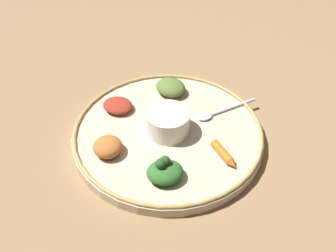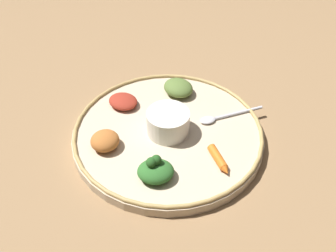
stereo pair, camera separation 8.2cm
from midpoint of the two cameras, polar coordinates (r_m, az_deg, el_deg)
name	(u,v)px [view 1 (the left image)]	position (r m, az deg, el deg)	size (l,w,h in m)	color
ground_plane	(168,139)	(0.84, -2.77, -1.96)	(2.40, 2.40, 0.00)	olive
platter	(168,135)	(0.83, -2.80, -1.43)	(0.40, 0.40, 0.02)	#C6B293
platter_rim	(168,130)	(0.82, -2.83, -0.74)	(0.39, 0.39, 0.01)	tan
center_bowl	(168,122)	(0.81, -2.89, 0.48)	(0.09, 0.09, 0.05)	silver
spoon	(218,112)	(0.87, 4.48, 1.87)	(0.05, 0.15, 0.01)	silver
greens_pile	(165,171)	(0.73, -3.72, -6.65)	(0.09, 0.09, 0.05)	#2D6628
carrot_near_spoon	(224,154)	(0.77, 5.04, -4.19)	(0.08, 0.03, 0.02)	orange
mound_beet	(118,105)	(0.88, -9.87, 2.81)	(0.07, 0.06, 0.02)	maroon
mound_collards	(171,87)	(0.92, -2.18, 5.49)	(0.07, 0.06, 0.03)	#567033
mound_chickpea	(108,147)	(0.79, -11.62, -3.08)	(0.06, 0.06, 0.03)	#B2662D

